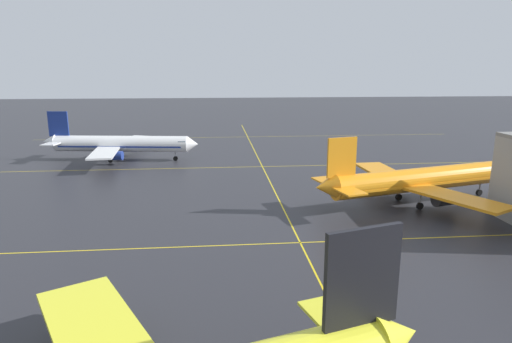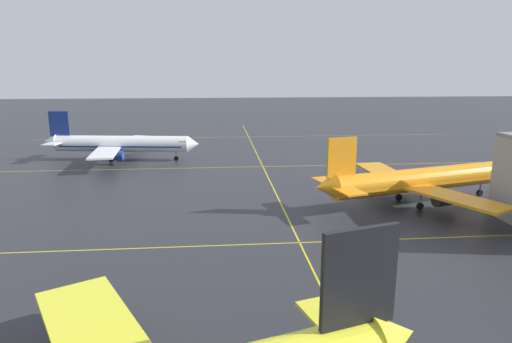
% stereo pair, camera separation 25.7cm
% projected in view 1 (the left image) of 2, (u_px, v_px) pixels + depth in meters
% --- Properties ---
extents(airliner_second_row, '(33.97, 28.93, 10.70)m').
position_uv_depth(airliner_second_row, '(418.00, 180.00, 64.35)').
color(airliner_second_row, orange).
rests_on(airliner_second_row, ground).
extents(airliner_third_row, '(34.39, 29.43, 10.69)m').
position_uv_depth(airliner_third_row, '(119.00, 144.00, 95.33)').
color(airliner_third_row, white).
rests_on(airliner_third_row, ground).
extents(taxiway_markings, '(121.96, 178.64, 0.01)m').
position_uv_depth(taxiway_markings, '(276.00, 194.00, 70.28)').
color(taxiway_markings, yellow).
rests_on(taxiway_markings, ground).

